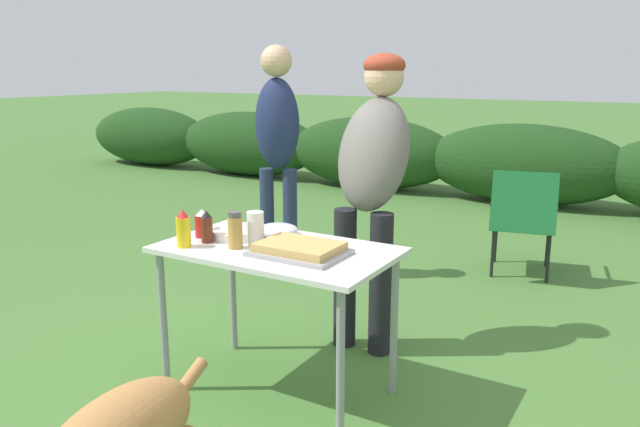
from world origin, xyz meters
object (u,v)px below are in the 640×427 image
(mixing_bowl, at_px, (277,230))
(ketchup_bottle, at_px, (203,224))
(folding_table, at_px, (277,263))
(bbq_sauce_bottle, at_px, (207,227))
(plate_stack, at_px, (234,234))
(food_tray, at_px, (299,249))
(standing_person_with_beanie, at_px, (373,170))
(mustard_bottle, at_px, (183,229))
(standing_person_in_olive_jacket, at_px, (277,138))
(paper_cup_stack, at_px, (255,228))
(camp_chair_green_behind_table, at_px, (523,217))
(spice_jar, at_px, (235,230))

(mixing_bowl, relative_size, ketchup_bottle, 1.48)
(folding_table, height_order, bbq_sauce_bottle, bbq_sauce_bottle)
(plate_stack, height_order, mixing_bowl, mixing_bowl)
(food_tray, bearing_deg, standing_person_with_beanie, 91.78)
(mustard_bottle, bearing_deg, ketchup_bottle, 103.15)
(bbq_sauce_bottle, relative_size, standing_person_in_olive_jacket, 0.09)
(plate_stack, xyz_separation_m, standing_person_in_olive_jacket, (-0.73, 1.46, 0.30))
(ketchup_bottle, bearing_deg, mustard_bottle, -76.85)
(folding_table, bearing_deg, mustard_bottle, -151.11)
(plate_stack, xyz_separation_m, bbq_sauce_bottle, (-0.06, -0.13, 0.05))
(plate_stack, relative_size, mustard_bottle, 1.21)
(ketchup_bottle, distance_m, mustard_bottle, 0.19)
(paper_cup_stack, distance_m, camp_chair_green_behind_table, 2.53)
(mustard_bottle, bearing_deg, plate_stack, 66.51)
(mixing_bowl, relative_size, mustard_bottle, 1.15)
(folding_table, distance_m, bbq_sauce_bottle, 0.39)
(ketchup_bottle, height_order, mustard_bottle, mustard_bottle)
(standing_person_in_olive_jacket, bearing_deg, ketchup_bottle, -86.54)
(food_tray, height_order, standing_person_with_beanie, standing_person_with_beanie)
(camp_chair_green_behind_table, bearing_deg, standing_person_with_beanie, -117.88)
(food_tray, distance_m, paper_cup_stack, 0.27)
(camp_chair_green_behind_table, bearing_deg, mixing_bowl, -119.61)
(standing_person_with_beanie, bearing_deg, ketchup_bottle, -127.19)
(mixing_bowl, distance_m, paper_cup_stack, 0.19)
(bbq_sauce_bottle, bearing_deg, paper_cup_stack, 20.20)
(spice_jar, distance_m, camp_chair_green_behind_table, 2.64)
(folding_table, xyz_separation_m, standing_person_with_beanie, (0.13, 0.75, 0.35))
(mixing_bowl, distance_m, bbq_sauce_bottle, 0.35)
(ketchup_bottle, distance_m, camp_chair_green_behind_table, 2.65)
(food_tray, relative_size, camp_chair_green_behind_table, 0.49)
(standing_person_in_olive_jacket, relative_size, camp_chair_green_behind_table, 2.08)
(paper_cup_stack, relative_size, standing_person_in_olive_jacket, 0.09)
(plate_stack, distance_m, camp_chair_green_behind_table, 2.54)
(spice_jar, distance_m, standing_person_in_olive_jacket, 1.82)
(folding_table, relative_size, paper_cup_stack, 6.81)
(bbq_sauce_bottle, bearing_deg, mixing_bowl, 50.09)
(food_tray, height_order, plate_stack, food_tray)
(food_tray, relative_size, standing_person_in_olive_jacket, 0.24)
(folding_table, relative_size, food_tray, 2.68)
(plate_stack, bearing_deg, bbq_sauce_bottle, -115.40)
(mixing_bowl, bearing_deg, folding_table, -56.41)
(mustard_bottle, distance_m, bbq_sauce_bottle, 0.12)
(mixing_bowl, xyz_separation_m, bbq_sauce_bottle, (-0.23, -0.27, 0.05))
(standing_person_with_beanie, bearing_deg, paper_cup_stack, -109.21)
(spice_jar, height_order, standing_person_in_olive_jacket, standing_person_in_olive_jacket)
(mixing_bowl, xyz_separation_m, standing_person_in_olive_jacket, (-0.89, 1.32, 0.29))
(mustard_bottle, height_order, spice_jar, mustard_bottle)
(plate_stack, bearing_deg, camp_chair_green_behind_table, 69.43)
(folding_table, distance_m, standing_person_with_beanie, 0.84)
(mustard_bottle, xyz_separation_m, standing_person_with_beanie, (0.51, 0.97, 0.19))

